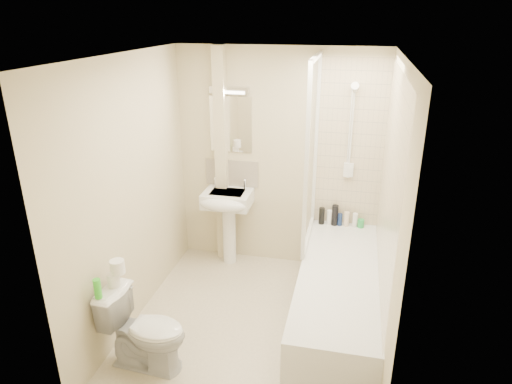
# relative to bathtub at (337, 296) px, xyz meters

# --- Properties ---
(floor) EXTENTS (2.50, 2.50, 0.00)m
(floor) POSITION_rel_bathtub_xyz_m (-0.75, -0.20, -0.29)
(floor) COLOR beige
(floor) RESTS_ON ground
(wall_back) EXTENTS (2.20, 0.02, 2.40)m
(wall_back) POSITION_rel_bathtub_xyz_m (-0.75, 1.05, 0.91)
(wall_back) COLOR beige
(wall_back) RESTS_ON ground
(wall_left) EXTENTS (0.02, 2.50, 2.40)m
(wall_left) POSITION_rel_bathtub_xyz_m (-1.85, -0.20, 0.91)
(wall_left) COLOR beige
(wall_left) RESTS_ON ground
(wall_right) EXTENTS (0.02, 2.50, 2.40)m
(wall_right) POSITION_rel_bathtub_xyz_m (0.35, -0.20, 0.91)
(wall_right) COLOR beige
(wall_right) RESTS_ON ground
(ceiling) EXTENTS (2.20, 2.50, 0.02)m
(ceiling) POSITION_rel_bathtub_xyz_m (-0.75, -0.20, 2.11)
(ceiling) COLOR white
(ceiling) RESTS_ON wall_back
(tile_back) EXTENTS (0.70, 0.01, 1.75)m
(tile_back) POSITION_rel_bathtub_xyz_m (0.00, 1.04, 1.14)
(tile_back) COLOR beige
(tile_back) RESTS_ON wall_back
(tile_right) EXTENTS (0.01, 2.10, 1.75)m
(tile_right) POSITION_rel_bathtub_xyz_m (0.34, 0.00, 1.14)
(tile_right) COLOR beige
(tile_right) RESTS_ON wall_right
(pipe_boxing) EXTENTS (0.12, 0.12, 2.40)m
(pipe_boxing) POSITION_rel_bathtub_xyz_m (-1.37, 0.99, 0.91)
(pipe_boxing) COLOR beige
(pipe_boxing) RESTS_ON ground
(splashback) EXTENTS (0.60, 0.02, 0.30)m
(splashback) POSITION_rel_bathtub_xyz_m (-1.27, 1.04, 0.74)
(splashback) COLOR beige
(splashback) RESTS_ON wall_back
(mirror) EXTENTS (0.46, 0.01, 0.60)m
(mirror) POSITION_rel_bathtub_xyz_m (-1.27, 1.04, 1.29)
(mirror) COLOR white
(mirror) RESTS_ON wall_back
(strip_light) EXTENTS (0.42, 0.07, 0.07)m
(strip_light) POSITION_rel_bathtub_xyz_m (-1.27, 1.02, 1.66)
(strip_light) COLOR silver
(strip_light) RESTS_ON wall_back
(bathtub) EXTENTS (0.70, 2.10, 0.55)m
(bathtub) POSITION_rel_bathtub_xyz_m (0.00, 0.00, 0.00)
(bathtub) COLOR white
(bathtub) RESTS_ON ground
(shower_screen) EXTENTS (0.04, 0.92, 1.80)m
(shower_screen) POSITION_rel_bathtub_xyz_m (-0.35, 0.60, 1.16)
(shower_screen) COLOR white
(shower_screen) RESTS_ON bathtub
(shower_fixture) EXTENTS (0.10, 0.16, 0.99)m
(shower_fixture) POSITION_rel_bathtub_xyz_m (-0.00, 0.99, 1.26)
(shower_fixture) COLOR white
(shower_fixture) RESTS_ON wall_back
(pedestal_sink) EXTENTS (0.52, 0.48, 1.00)m
(pedestal_sink) POSITION_rel_bathtub_xyz_m (-1.27, 0.81, 0.41)
(pedestal_sink) COLOR white
(pedestal_sink) RESTS_ON ground
(bottle_black_a) EXTENTS (0.06, 0.06, 0.18)m
(bottle_black_a) POSITION_rel_bathtub_xyz_m (-0.25, 0.96, 0.35)
(bottle_black_a) COLOR black
(bottle_black_a) RESTS_ON bathtub
(bottle_white_a) EXTENTS (0.05, 0.05, 0.16)m
(bottle_white_a) POSITION_rel_bathtub_xyz_m (-0.16, 0.96, 0.34)
(bottle_white_a) COLOR white
(bottle_white_a) RESTS_ON bathtub
(bottle_black_b) EXTENTS (0.07, 0.07, 0.23)m
(bottle_black_b) POSITION_rel_bathtub_xyz_m (-0.11, 0.96, 0.37)
(bottle_black_b) COLOR black
(bottle_black_b) RESTS_ON bathtub
(bottle_blue) EXTENTS (0.05, 0.05, 0.14)m
(bottle_blue) POSITION_rel_bathtub_xyz_m (-0.05, 0.96, 0.33)
(bottle_blue) COLOR navy
(bottle_blue) RESTS_ON bathtub
(bottle_cream) EXTENTS (0.06, 0.06, 0.16)m
(bottle_cream) POSITION_rel_bathtub_xyz_m (0.02, 0.96, 0.34)
(bottle_cream) COLOR beige
(bottle_cream) RESTS_ON bathtub
(bottle_white_b) EXTENTS (0.05, 0.05, 0.15)m
(bottle_white_b) POSITION_rel_bathtub_xyz_m (0.11, 0.96, 0.34)
(bottle_white_b) COLOR white
(bottle_white_b) RESTS_ON bathtub
(bottle_green) EXTENTS (0.07, 0.07, 0.09)m
(bottle_green) POSITION_rel_bathtub_xyz_m (0.17, 0.96, 0.31)
(bottle_green) COLOR green
(bottle_green) RESTS_ON bathtub
(toilet) EXTENTS (0.47, 0.72, 0.68)m
(toilet) POSITION_rel_bathtub_xyz_m (-1.47, -0.88, 0.05)
(toilet) COLOR white
(toilet) RESTS_ON ground
(toilet_roll_lower) EXTENTS (0.10, 0.10, 0.11)m
(toilet_roll_lower) POSITION_rel_bathtub_xyz_m (-1.73, -0.82, 0.45)
(toilet_roll_lower) COLOR white
(toilet_roll_lower) RESTS_ON toilet
(toilet_roll_upper) EXTENTS (0.11, 0.11, 0.11)m
(toilet_roll_upper) POSITION_rel_bathtub_xyz_m (-1.69, -0.80, 0.56)
(toilet_roll_upper) COLOR white
(toilet_roll_upper) RESTS_ON toilet_roll_lower
(green_bottle) EXTENTS (0.06, 0.06, 0.16)m
(green_bottle) POSITION_rel_bathtub_xyz_m (-1.76, -1.00, 0.47)
(green_bottle) COLOR green
(green_bottle) RESTS_ON toilet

